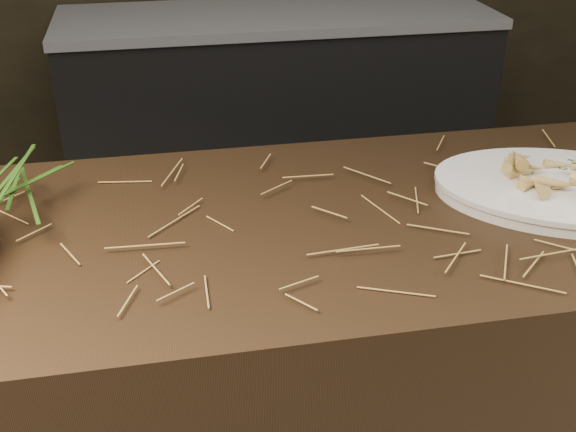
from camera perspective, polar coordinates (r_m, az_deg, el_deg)
name	(u,v)px	position (r m, az deg, el deg)	size (l,w,h in m)	color
main_counter	(295,406)	(1.57, 0.52, -14.81)	(2.40, 0.70, 0.90)	black
back_counter	(277,107)	(3.24, -0.85, 8.59)	(1.82, 0.62, 0.84)	black
straw_bedding	(296,216)	(1.30, 0.61, 0.02)	(1.40, 0.60, 0.02)	olive
serving_platter	(565,192)	(1.48, 21.03, 1.81)	(0.49, 0.33, 0.03)	white
roasted_veg_heap	(569,173)	(1.46, 21.30, 3.21)	(0.24, 0.17, 0.05)	#A38440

